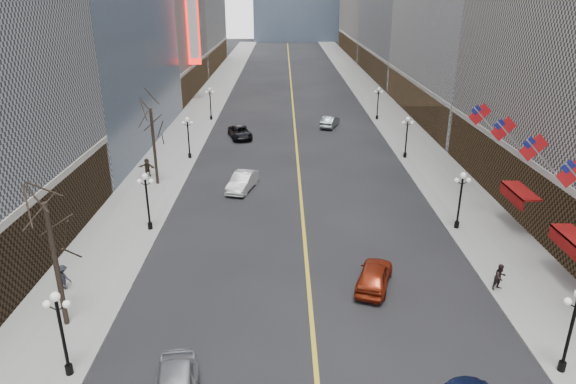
{
  "coord_description": "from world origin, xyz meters",
  "views": [
    {
      "loc": [
        -1.55,
        -5.72,
        17.19
      ],
      "look_at": [
        -1.35,
        15.86,
        8.71
      ],
      "focal_mm": 32.0,
      "sensor_mm": 36.0,
      "label": 1
    }
  ],
  "objects_px": {
    "streetlamp_west_3": "(210,100)",
    "streetlamp_west_0": "(61,325)",
    "car_sb_far": "(330,121)",
    "car_nb_mid": "(243,181)",
    "streetlamp_east_2": "(407,133)",
    "streetlamp_east_1": "(461,195)",
    "streetlamp_east_0": "(572,323)",
    "streetlamp_west_1": "(147,196)",
    "car_nb_far": "(240,133)",
    "streetlamp_east_3": "(378,100)",
    "car_sb_mid": "(374,275)",
    "streetlamp_west_2": "(188,133)"
  },
  "relations": [
    {
      "from": "streetlamp_east_0",
      "to": "streetlamp_west_3",
      "type": "bearing_deg",
      "value": 114.41
    },
    {
      "from": "streetlamp_east_0",
      "to": "car_nb_far",
      "type": "relative_size",
      "value": 0.86
    },
    {
      "from": "streetlamp_east_0",
      "to": "streetlamp_east_3",
      "type": "distance_m",
      "value": 52.0
    },
    {
      "from": "streetlamp_west_3",
      "to": "car_sb_mid",
      "type": "height_order",
      "value": "streetlamp_west_3"
    },
    {
      "from": "streetlamp_east_1",
      "to": "streetlamp_east_2",
      "type": "distance_m",
      "value": 18.0
    },
    {
      "from": "car_nb_mid",
      "to": "car_sb_mid",
      "type": "height_order",
      "value": "car_nb_mid"
    },
    {
      "from": "streetlamp_east_0",
      "to": "car_sb_mid",
      "type": "bearing_deg",
      "value": 134.64
    },
    {
      "from": "streetlamp_east_1",
      "to": "car_sb_far",
      "type": "relative_size",
      "value": 0.96
    },
    {
      "from": "streetlamp_east_0",
      "to": "car_nb_far",
      "type": "distance_m",
      "value": 46.54
    },
    {
      "from": "streetlamp_west_0",
      "to": "car_nb_mid",
      "type": "relative_size",
      "value": 0.92
    },
    {
      "from": "streetlamp_west_0",
      "to": "car_nb_far",
      "type": "relative_size",
      "value": 0.86
    },
    {
      "from": "streetlamp_west_0",
      "to": "car_sb_mid",
      "type": "bearing_deg",
      "value": 26.33
    },
    {
      "from": "streetlamp_west_3",
      "to": "car_nb_mid",
      "type": "distance_m",
      "value": 28.16
    },
    {
      "from": "streetlamp_east_0",
      "to": "streetlamp_east_3",
      "type": "relative_size",
      "value": 1.0
    },
    {
      "from": "streetlamp_east_0",
      "to": "car_sb_mid",
      "type": "distance_m",
      "value": 11.23
    },
    {
      "from": "streetlamp_east_2",
      "to": "streetlamp_west_3",
      "type": "bearing_deg",
      "value": 142.67
    },
    {
      "from": "car_nb_far",
      "to": "streetlamp_west_1",
      "type": "bearing_deg",
      "value": -115.55
    },
    {
      "from": "streetlamp_west_1",
      "to": "car_nb_mid",
      "type": "xyz_separation_m",
      "value": [
        6.47,
        8.67,
        -2.09
      ]
    },
    {
      "from": "car_nb_mid",
      "to": "car_sb_far",
      "type": "height_order",
      "value": "car_nb_mid"
    },
    {
      "from": "streetlamp_east_3",
      "to": "car_nb_far",
      "type": "distance_m",
      "value": 21.11
    },
    {
      "from": "car_nb_mid",
      "to": "streetlamp_west_1",
      "type": "bearing_deg",
      "value": -111.99
    },
    {
      "from": "streetlamp_west_3",
      "to": "streetlamp_west_0",
      "type": "bearing_deg",
      "value": -90.0
    },
    {
      "from": "streetlamp_east_2",
      "to": "car_nb_far",
      "type": "bearing_deg",
      "value": 155.51
    },
    {
      "from": "streetlamp_east_0",
      "to": "car_sb_mid",
      "type": "relative_size",
      "value": 0.97
    },
    {
      "from": "streetlamp_west_3",
      "to": "streetlamp_east_3",
      "type": "bearing_deg",
      "value": 0.0
    },
    {
      "from": "streetlamp_east_1",
      "to": "car_nb_mid",
      "type": "distance_m",
      "value": 19.31
    },
    {
      "from": "streetlamp_east_3",
      "to": "car_sb_far",
      "type": "relative_size",
      "value": 0.96
    },
    {
      "from": "streetlamp_west_2",
      "to": "car_sb_mid",
      "type": "xyz_separation_m",
      "value": [
        15.85,
        -26.15,
        -2.1
      ]
    },
    {
      "from": "car_nb_mid",
      "to": "streetlamp_west_2",
      "type": "bearing_deg",
      "value": 139.49
    },
    {
      "from": "car_nb_far",
      "to": "streetlamp_east_2",
      "type": "bearing_deg",
      "value": -39.68
    },
    {
      "from": "car_sb_far",
      "to": "car_nb_mid",
      "type": "bearing_deg",
      "value": 85.56
    },
    {
      "from": "streetlamp_east_2",
      "to": "streetlamp_west_3",
      "type": "distance_m",
      "value": 29.68
    },
    {
      "from": "car_sb_far",
      "to": "streetlamp_west_3",
      "type": "bearing_deg",
      "value": 5.52
    },
    {
      "from": "streetlamp_east_3",
      "to": "streetlamp_west_1",
      "type": "bearing_deg",
      "value": -123.25
    },
    {
      "from": "streetlamp_west_3",
      "to": "car_nb_mid",
      "type": "xyz_separation_m",
      "value": [
        6.47,
        -27.33,
        -2.09
      ]
    },
    {
      "from": "streetlamp_west_2",
      "to": "car_nb_mid",
      "type": "xyz_separation_m",
      "value": [
        6.47,
        -9.33,
        -2.09
      ]
    },
    {
      "from": "streetlamp_west_0",
      "to": "streetlamp_west_3",
      "type": "bearing_deg",
      "value": 90.0
    },
    {
      "from": "streetlamp_west_3",
      "to": "streetlamp_east_1",
      "type": "bearing_deg",
      "value": -56.75
    },
    {
      "from": "streetlamp_west_2",
      "to": "car_sb_far",
      "type": "xyz_separation_m",
      "value": [
        16.55,
        14.08,
        -2.13
      ]
    },
    {
      "from": "streetlamp_west_1",
      "to": "streetlamp_east_2",
      "type": "bearing_deg",
      "value": 37.33
    },
    {
      "from": "streetlamp_west_1",
      "to": "car_nb_mid",
      "type": "distance_m",
      "value": 11.02
    },
    {
      "from": "streetlamp_east_1",
      "to": "streetlamp_west_3",
      "type": "distance_m",
      "value": 43.05
    },
    {
      "from": "streetlamp_east_0",
      "to": "streetlamp_west_0",
      "type": "height_order",
      "value": "same"
    },
    {
      "from": "streetlamp_east_3",
      "to": "car_nb_mid",
      "type": "bearing_deg",
      "value": -122.08
    },
    {
      "from": "streetlamp_east_2",
      "to": "streetlamp_east_3",
      "type": "distance_m",
      "value": 18.0
    },
    {
      "from": "streetlamp_west_2",
      "to": "car_sb_mid",
      "type": "height_order",
      "value": "streetlamp_west_2"
    },
    {
      "from": "streetlamp_west_1",
      "to": "car_nb_far",
      "type": "height_order",
      "value": "streetlamp_west_1"
    },
    {
      "from": "streetlamp_west_0",
      "to": "streetlamp_west_1",
      "type": "height_order",
      "value": "same"
    },
    {
      "from": "streetlamp_east_0",
      "to": "streetlamp_east_2",
      "type": "distance_m",
      "value": 34.0
    },
    {
      "from": "streetlamp_west_0",
      "to": "car_nb_mid",
      "type": "bearing_deg",
      "value": 75.3
    }
  ]
}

